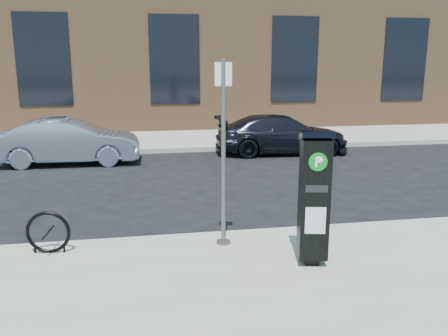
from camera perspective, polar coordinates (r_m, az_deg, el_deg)
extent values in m
plane|color=black|center=(8.14, 0.96, -8.64)|extent=(120.00, 120.00, 0.00)
cube|color=gray|center=(21.68, -6.18, 5.06)|extent=(60.00, 12.00, 0.15)
cube|color=#9E9B93|center=(8.09, 0.99, -8.20)|extent=(60.00, 0.12, 0.16)
cube|color=#9E9B93|center=(15.79, -4.63, 2.19)|extent=(60.00, 0.12, 0.16)
cube|color=brown|center=(24.50, -6.92, 15.13)|extent=(28.00, 10.00, 8.00)
cube|color=black|center=(19.73, -20.93, 12.07)|extent=(2.00, 0.06, 3.50)
cube|color=black|center=(19.47, -5.95, 12.83)|extent=(2.00, 0.06, 3.50)
cube|color=black|center=(20.46, 8.51, 12.75)|extent=(2.00, 0.06, 3.50)
cube|color=black|center=(22.54, 20.93, 12.06)|extent=(2.00, 0.06, 3.50)
cube|color=black|center=(7.00, 10.47, -10.78)|extent=(0.23, 0.23, 0.10)
cube|color=black|center=(6.70, 10.78, -3.72)|extent=(0.46, 0.42, 1.70)
cube|color=black|center=(6.50, 11.10, 3.81)|extent=(0.51, 0.47, 0.16)
cylinder|color=#086318|center=(6.39, 11.25, 0.73)|extent=(0.25, 0.06, 0.25)
cube|color=white|center=(6.39, 11.25, 0.73)|extent=(0.09, 0.03, 0.14)
cube|color=silver|center=(6.60, 10.94, -6.23)|extent=(0.28, 0.06, 0.38)
cube|color=black|center=(6.47, 11.11, -2.47)|extent=(0.30, 0.07, 0.10)
cylinder|color=#635F57|center=(7.59, -0.07, -8.90)|extent=(0.23, 0.23, 0.03)
cylinder|color=#635F57|center=(7.19, -0.07, 1.62)|extent=(0.07, 0.07, 2.86)
cube|color=silver|center=(7.06, -0.08, 11.23)|extent=(0.25, 0.09, 0.34)
torus|color=black|center=(7.60, -20.40, -7.27)|extent=(0.66, 0.12, 0.66)
cylinder|color=black|center=(7.75, -21.79, -9.03)|extent=(0.03, 0.03, 0.13)
cylinder|color=black|center=(7.63, -18.68, -9.13)|extent=(0.03, 0.03, 0.13)
imported|color=#7F8CA2|center=(14.58, -18.16, 3.06)|extent=(4.06, 1.48, 1.33)
imported|color=black|center=(15.60, 6.95, 4.06)|extent=(4.40, 2.00, 1.25)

